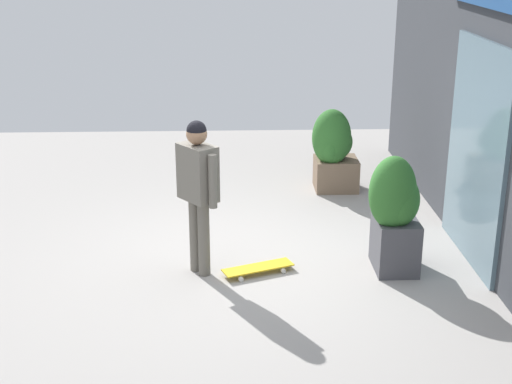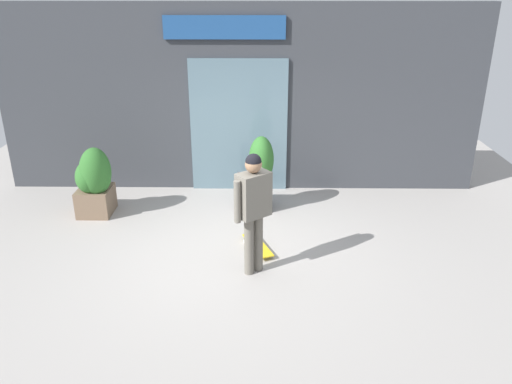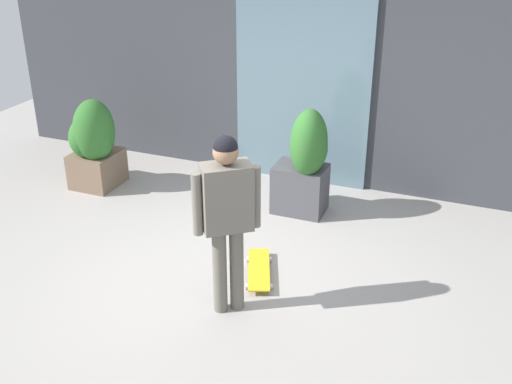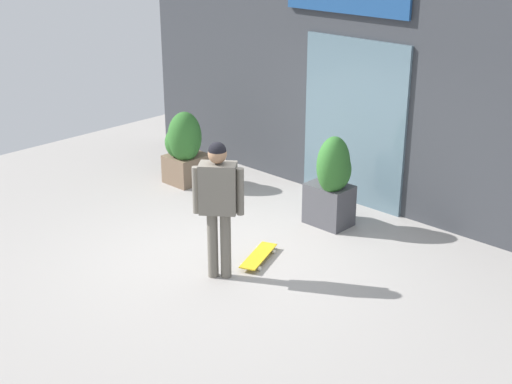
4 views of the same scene
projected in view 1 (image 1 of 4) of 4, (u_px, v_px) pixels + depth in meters
ground_plane at (241, 260)px, 8.43m from camera, size 12.00×12.00×0.00m
building_facade at (494, 113)px, 7.96m from camera, size 8.99×0.31×3.46m
skateboarder at (198, 181)px, 7.77m from camera, size 0.50×0.47×1.73m
skateboard at (258, 268)px, 8.07m from camera, size 0.50×0.83×0.08m
planter_box_left at (332, 148)px, 10.57m from camera, size 0.63×0.69×1.23m
planter_box_right at (395, 213)px, 7.92m from camera, size 0.65×0.58×1.35m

